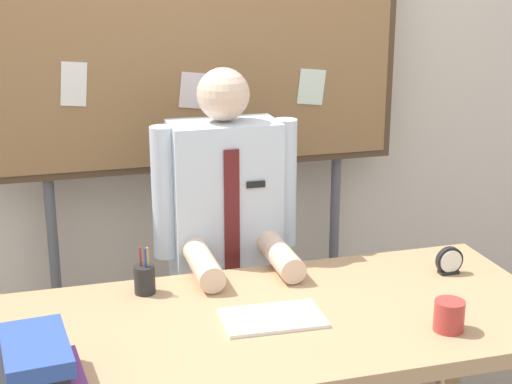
{
  "coord_description": "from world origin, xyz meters",
  "views": [
    {
      "loc": [
        -0.65,
        -2.09,
        1.8
      ],
      "look_at": [
        0.0,
        0.18,
        1.07
      ],
      "focal_mm": 54.56,
      "sensor_mm": 36.0,
      "label": 1
    }
  ],
  "objects": [
    {
      "name": "bulletin_board",
      "position": [
        -0.0,
        1.03,
        1.51
      ],
      "size": [
        1.72,
        0.09,
        2.14
      ],
      "color": "#4C3823",
      "rests_on": "ground_plane"
    },
    {
      "name": "coffee_mug",
      "position": [
        0.48,
        -0.23,
        0.77
      ],
      "size": [
        0.09,
        0.09,
        0.09
      ],
      "primitive_type": "cylinder",
      "color": "#B23833",
      "rests_on": "desk"
    },
    {
      "name": "pen_holder",
      "position": [
        -0.35,
        0.29,
        0.77
      ],
      "size": [
        0.07,
        0.07,
        0.16
      ],
      "color": "#262626",
      "rests_on": "desk"
    },
    {
      "name": "back_wall",
      "position": [
        0.0,
        1.24,
        1.35
      ],
      "size": [
        6.4,
        0.08,
        2.7
      ],
      "primitive_type": "cube",
      "color": "beige",
      "rests_on": "ground_plane"
    },
    {
      "name": "open_notebook",
      "position": [
        -0.01,
        -0.02,
        0.73
      ],
      "size": [
        0.32,
        0.2,
        0.01
      ],
      "primitive_type": "cube",
      "rotation": [
        0.0,
        0.0,
        -0.04
      ],
      "color": "white",
      "rests_on": "desk"
    },
    {
      "name": "desk_clock",
      "position": [
        0.7,
        0.16,
        0.77
      ],
      "size": [
        0.1,
        0.04,
        0.1
      ],
      "color": "black",
      "rests_on": "desk"
    },
    {
      "name": "person",
      "position": [
        0.0,
        0.6,
        0.66
      ],
      "size": [
        0.55,
        0.56,
        1.41
      ],
      "color": "#2D2D33",
      "rests_on": "ground_plane"
    },
    {
      "name": "book_stack",
      "position": [
        -0.71,
        -0.23,
        0.79
      ],
      "size": [
        0.24,
        0.29,
        0.14
      ],
      "color": "#72337F",
      "rests_on": "desk"
    },
    {
      "name": "desk",
      "position": [
        0.0,
        0.0,
        0.64
      ],
      "size": [
        1.81,
        0.81,
        0.72
      ],
      "color": "tan",
      "rests_on": "ground_plane"
    }
  ]
}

